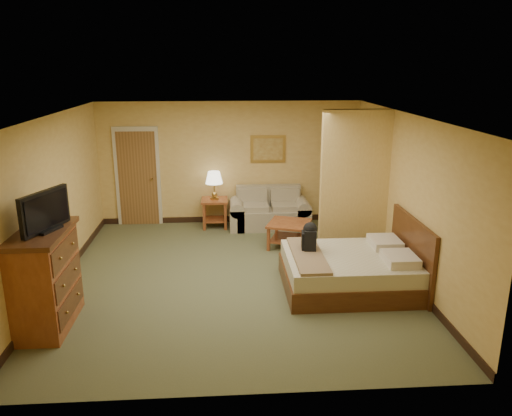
{
  "coord_description": "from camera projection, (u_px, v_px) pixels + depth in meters",
  "views": [
    {
      "loc": [
        -0.16,
        -7.47,
        3.34
      ],
      "look_at": [
        0.39,
        0.6,
        0.99
      ],
      "focal_mm": 35.0,
      "sensor_mm": 36.0,
      "label": 1
    }
  ],
  "objects": [
    {
      "name": "floor",
      "position": [
        234.0,
        277.0,
        8.1
      ],
      "size": [
        6.0,
        6.0,
        0.0
      ],
      "primitive_type": "plane",
      "color": "#575C3B",
      "rests_on": "ground"
    },
    {
      "name": "door",
      "position": [
        138.0,
        177.0,
        10.53
      ],
      "size": [
        0.94,
        0.16,
        2.1
      ],
      "color": "beige",
      "rests_on": "floor"
    },
    {
      "name": "left_wall",
      "position": [
        52.0,
        203.0,
        7.56
      ],
      "size": [
        0.02,
        6.0,
        2.6
      ],
      "primitive_type": "cube",
      "color": "#DEB55F",
      "rests_on": "floor"
    },
    {
      "name": "ceiling",
      "position": [
        232.0,
        116.0,
        7.38
      ],
      "size": [
        6.0,
        6.0,
        0.0
      ],
      "primitive_type": "plane",
      "rotation": [
        3.14,
        0.0,
        0.0
      ],
      "color": "white",
      "rests_on": "back_wall"
    },
    {
      "name": "tv",
      "position": [
        45.0,
        212.0,
        6.19
      ],
      "size": [
        0.36,
        0.81,
        0.51
      ],
      "rotation": [
        0.0,
        0.0,
        -0.37
      ],
      "color": "black",
      "rests_on": "dresser"
    },
    {
      "name": "baseboard",
      "position": [
        231.0,
        219.0,
        10.95
      ],
      "size": [
        5.5,
        0.02,
        0.12
      ],
      "primitive_type": "cube",
      "color": "black",
      "rests_on": "floor"
    },
    {
      "name": "backpack",
      "position": [
        310.0,
        236.0,
        7.67
      ],
      "size": [
        0.22,
        0.29,
        0.47
      ],
      "rotation": [
        0.0,
        0.0,
        -0.11
      ],
      "color": "black",
      "rests_on": "bed"
    },
    {
      "name": "side_table",
      "position": [
        215.0,
        209.0,
        10.51
      ],
      "size": [
        0.55,
        0.55,
        0.6
      ],
      "color": "brown",
      "rests_on": "floor"
    },
    {
      "name": "bed",
      "position": [
        354.0,
        270.0,
        7.65
      ],
      "size": [
        2.0,
        1.7,
        1.1
      ],
      "color": "#482410",
      "rests_on": "floor"
    },
    {
      "name": "wall_picture",
      "position": [
        268.0,
        149.0,
        10.56
      ],
      "size": [
        0.75,
        0.04,
        0.58
      ],
      "color": "#B78E3F",
      "rests_on": "back_wall"
    },
    {
      "name": "right_wall",
      "position": [
        406.0,
        197.0,
        7.92
      ],
      "size": [
        0.02,
        6.0,
        2.6
      ],
      "primitive_type": "cube",
      "color": "#DEB55F",
      "rests_on": "floor"
    },
    {
      "name": "coffee_table",
      "position": [
        289.0,
        229.0,
        9.37
      ],
      "size": [
        0.95,
        0.95,
        0.48
      ],
      "rotation": [
        0.0,
        0.0,
        -0.34
      ],
      "color": "brown",
      "rests_on": "floor"
    },
    {
      "name": "partition",
      "position": [
        354.0,
        184.0,
        8.77
      ],
      "size": [
        1.2,
        0.15,
        2.6
      ],
      "primitive_type": "cube",
      "color": "#DEB55F",
      "rests_on": "floor"
    },
    {
      "name": "dresser",
      "position": [
        45.0,
        279.0,
        6.44
      ],
      "size": [
        0.65,
        1.24,
        1.32
      ],
      "color": "brown",
      "rests_on": "floor"
    },
    {
      "name": "back_wall",
      "position": [
        230.0,
        163.0,
        10.62
      ],
      "size": [
        5.5,
        0.02,
        2.6
      ],
      "primitive_type": "cube",
      "color": "#DEB55F",
      "rests_on": "floor"
    },
    {
      "name": "table_lamp",
      "position": [
        214.0,
        178.0,
        10.33
      ],
      "size": [
        0.36,
        0.36,
        0.59
      ],
      "color": "#A6833D",
      "rests_on": "side_table"
    },
    {
      "name": "loveseat",
      "position": [
        269.0,
        214.0,
        10.54
      ],
      "size": [
        1.68,
        0.78,
        0.85
      ],
      "color": "tan",
      "rests_on": "floor"
    }
  ]
}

